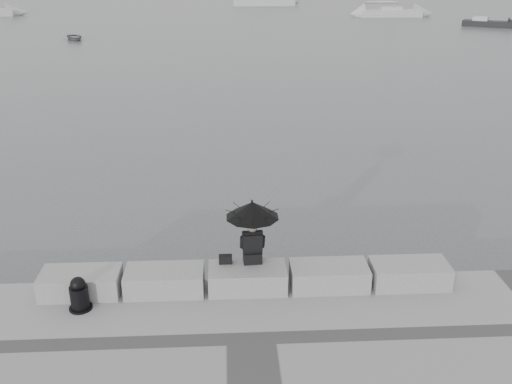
{
  "coord_description": "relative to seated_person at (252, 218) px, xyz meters",
  "views": [
    {
      "loc": [
        -0.36,
        -10.64,
        6.9
      ],
      "look_at": [
        0.36,
        3.0,
        1.25
      ],
      "focal_mm": 40.0,
      "sensor_mm": 36.0,
      "label": 1
    }
  ],
  "objects": [
    {
      "name": "stone_block_far_left",
      "position": [
        -3.52,
        -0.27,
        -1.24
      ],
      "size": [
        1.6,
        0.8,
        0.5
      ],
      "primitive_type": "cube",
      "color": "gray",
      "rests_on": "promenade"
    },
    {
      "name": "stone_block_left",
      "position": [
        -1.82,
        -0.27,
        -1.24
      ],
      "size": [
        1.6,
        0.8,
        0.5
      ],
      "primitive_type": "cube",
      "color": "gray",
      "rests_on": "promenade"
    },
    {
      "name": "ground",
      "position": [
        -0.12,
        0.18,
        -1.99
      ],
      "size": [
        360.0,
        360.0,
        0.0
      ],
      "primitive_type": "plane",
      "color": "#4E5154",
      "rests_on": "ground"
    },
    {
      "name": "mooring_bollard",
      "position": [
        -3.41,
        -0.83,
        -1.19
      ],
      "size": [
        0.45,
        0.45,
        0.71
      ],
      "color": "black",
      "rests_on": "promenade"
    },
    {
      "name": "stone_block_far_right",
      "position": [
        3.28,
        -0.27,
        -1.24
      ],
      "size": [
        1.6,
        0.8,
        0.5
      ],
      "primitive_type": "cube",
      "color": "gray",
      "rests_on": "promenade"
    },
    {
      "name": "seated_person",
      "position": [
        0.0,
        0.0,
        0.0
      ],
      "size": [
        1.1,
        1.1,
        1.39
      ],
      "rotation": [
        0.0,
        0.0,
        0.08
      ],
      "color": "black",
      "rests_on": "stone_block_centre"
    },
    {
      "name": "bag",
      "position": [
        -0.56,
        -0.04,
        -0.9
      ],
      "size": [
        0.27,
        0.16,
        0.18
      ],
      "primitive_type": "cube",
      "color": "black",
      "rests_on": "stone_block_centre"
    },
    {
      "name": "small_motorboat",
      "position": [
        27.39,
        50.84,
        -1.67
      ],
      "size": [
        5.1,
        3.92,
        1.1
      ],
      "rotation": [
        0.0,
        0.0,
        -0.54
      ],
      "color": "black",
      "rests_on": "ground"
    },
    {
      "name": "stone_block_centre",
      "position": [
        -0.12,
        -0.27,
        -1.24
      ],
      "size": [
        1.6,
        0.8,
        0.5
      ],
      "primitive_type": "cube",
      "color": "gray",
      "rests_on": "promenade"
    },
    {
      "name": "sailboat_right",
      "position": [
        20.02,
        62.12,
        -1.46
      ],
      "size": [
        7.51,
        2.47,
        12.9
      ],
      "rotation": [
        0.0,
        0.0,
        -0.01
      ],
      "color": "silver",
      "rests_on": "ground"
    },
    {
      "name": "dinghy",
      "position": [
        -13.92,
        42.54,
        -1.75
      ],
      "size": [
        3.05,
        2.39,
        0.48
      ],
      "primitive_type": "imported",
      "rotation": [
        0.0,
        0.0,
        0.5
      ],
      "color": "gray",
      "rests_on": "ground"
    },
    {
      "name": "stone_block_right",
      "position": [
        1.58,
        -0.27,
        -1.24
      ],
      "size": [
        1.6,
        0.8,
        0.5
      ],
      "primitive_type": "cube",
      "color": "gray",
      "rests_on": "promenade"
    }
  ]
}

